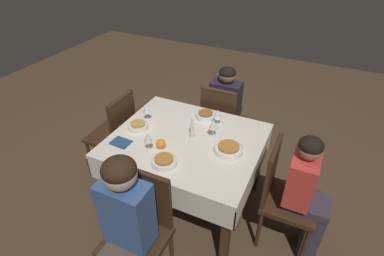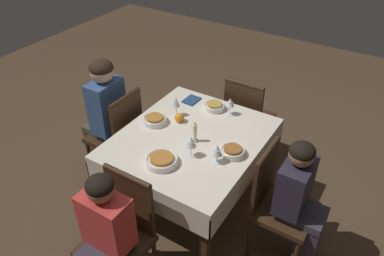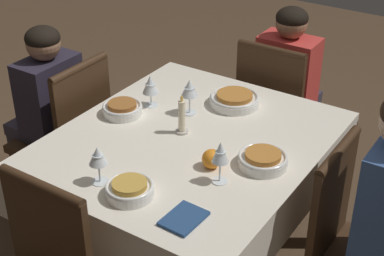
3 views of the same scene
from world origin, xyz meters
TOP-DOWN VIEW (x-y plane):
  - dining_table at (0.00, 0.00)m, footprint 1.18×1.01m
  - chair_north at (-0.01, 0.73)m, footprint 0.39×0.39m
  - chair_west at (-0.81, 0.01)m, footprint 0.39×0.39m
  - chair_south at (-0.04, -0.73)m, footprint 0.39×0.39m
  - person_child_red at (-0.97, 0.01)m, footprint 0.33×0.30m
  - person_child_dark at (-0.04, -0.89)m, footprint 0.30×0.33m
  - bowl_north at (0.01, 0.34)m, footprint 0.19×0.19m
  - wine_glass_north at (0.19, 0.26)m, footprint 0.06×0.06m
  - bowl_west at (-0.36, 0.01)m, footprint 0.22×0.22m
  - wine_glass_west at (-0.18, -0.12)m, footprint 0.07×0.07m
  - bowl_south at (-0.02, -0.36)m, footprint 0.17×0.17m
  - wine_glass_south at (-0.15, -0.30)m, footprint 0.07×0.07m
  - bowl_east at (0.43, 0.04)m, footprint 0.17×0.17m
  - wine_glass_east at (0.43, -0.10)m, footprint 0.07×0.07m
  - candle_centerpiece at (-0.03, -0.05)m, footprint 0.05×0.05m
  - orange_fruit at (0.12, 0.19)m, footprint 0.07×0.07m
  - napkin_red_folded at (0.44, 0.27)m, footprint 0.15×0.12m

SIDE VIEW (x-z plane):
  - chair_north at x=-0.01m, z-range 0.04..0.94m
  - chair_west at x=-0.81m, z-range 0.04..0.94m
  - chair_south at x=-0.04m, z-range 0.04..0.94m
  - person_child_dark at x=-0.04m, z-range 0.05..1.08m
  - person_child_red at x=-0.97m, z-range 0.05..1.08m
  - dining_table at x=0.00m, z-range 0.27..1.00m
  - napkin_red_folded at x=0.44m, z-range 0.73..0.74m
  - bowl_west at x=-0.36m, z-range 0.73..0.78m
  - bowl_north at x=0.01m, z-range 0.73..0.78m
  - bowl_south at x=-0.02m, z-range 0.73..0.78m
  - bowl_east at x=0.43m, z-range 0.73..0.78m
  - orange_fruit at x=0.12m, z-range 0.73..0.80m
  - candle_centerpiece at x=-0.03m, z-range 0.71..0.88m
  - wine_glass_south at x=-0.15m, z-range 0.75..0.90m
  - wine_glass_east at x=0.43m, z-range 0.76..0.91m
  - wine_glass_west at x=-0.18m, z-range 0.76..0.93m
  - wine_glass_north at x=0.19m, z-range 0.76..0.93m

